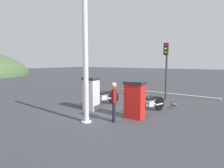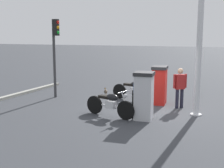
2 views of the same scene
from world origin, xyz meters
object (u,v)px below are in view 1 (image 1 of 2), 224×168
(motorcycle_near_pump, at_px, (150,103))
(fuel_pump_near, at_px, (135,99))
(attendant_person, at_px, (114,99))
(fuel_pump_far, at_px, (91,93))
(motorcycle_far_pump, at_px, (104,97))
(canopy_support_pole, at_px, (86,63))
(roadside_traffic_light, at_px, (166,61))
(wandering_duck, at_px, (174,105))

(motorcycle_near_pump, bearing_deg, fuel_pump_near, 170.71)
(motorcycle_near_pump, bearing_deg, attendant_person, 163.10)
(fuel_pump_far, distance_m, attendant_person, 2.20)
(fuel_pump_far, bearing_deg, motorcycle_near_pump, -66.12)
(motorcycle_far_pump, bearing_deg, attendant_person, -133.84)
(fuel_pump_near, xyz_separation_m, motorcycle_far_pump, (1.16, 2.58, -0.34))
(attendant_person, bearing_deg, fuel_pump_near, -25.91)
(attendant_person, height_order, canopy_support_pole, canopy_support_pole)
(roadside_traffic_light, relative_size, canopy_support_pole, 0.73)
(wandering_duck, xyz_separation_m, canopy_support_pole, (-4.33, 2.02, 2.12))
(fuel_pump_far, distance_m, canopy_support_pole, 2.50)
(attendant_person, xyz_separation_m, roadside_traffic_light, (5.55, -0.01, 1.52))
(wandering_duck, bearing_deg, canopy_support_pole, 155.01)
(fuel_pump_near, height_order, roadside_traffic_light, roadside_traffic_light)
(motorcycle_far_pump, distance_m, attendant_person, 3.00)
(motorcycle_far_pump, height_order, wandering_duck, motorcycle_far_pump)
(motorcycle_near_pump, distance_m, canopy_support_pole, 3.64)
(motorcycle_near_pump, bearing_deg, roadside_traffic_light, 9.97)
(fuel_pump_far, xyz_separation_m, wandering_duck, (2.71, -3.21, -0.63))
(fuel_pump_far, height_order, motorcycle_far_pump, fuel_pump_far)
(motorcycle_far_pump, distance_m, wandering_duck, 3.70)
(motorcycle_far_pump, distance_m, canopy_support_pole, 3.59)
(fuel_pump_near, relative_size, wandering_duck, 3.91)
(fuel_pump_near, xyz_separation_m, canopy_support_pole, (-1.62, 1.25, 1.51))
(attendant_person, distance_m, wandering_duck, 3.87)
(fuel_pump_far, bearing_deg, wandering_duck, -49.79)
(attendant_person, relative_size, wandering_duck, 3.90)
(fuel_pump_near, distance_m, wandering_duck, 2.88)
(fuel_pump_near, xyz_separation_m, roadside_traffic_light, (4.65, 0.42, 1.61))
(attendant_person, relative_size, canopy_support_pole, 0.33)
(fuel_pump_far, distance_m, motorcycle_far_pump, 1.22)
(fuel_pump_far, relative_size, wandering_duck, 4.04)
(fuel_pump_far, relative_size, motorcycle_far_pump, 0.83)
(motorcycle_far_pump, bearing_deg, fuel_pump_far, -173.22)
(fuel_pump_near, height_order, fuel_pump_far, fuel_pump_far)
(attendant_person, distance_m, canopy_support_pole, 1.79)
(fuel_pump_far, distance_m, roadside_traffic_light, 5.31)
(motorcycle_far_pump, xyz_separation_m, canopy_support_pole, (-2.78, -1.33, 1.85))
(roadside_traffic_light, bearing_deg, fuel_pump_far, 156.53)
(wandering_duck, distance_m, canopy_support_pole, 5.23)
(fuel_pump_far, bearing_deg, attendant_person, -114.11)
(motorcycle_far_pump, bearing_deg, roadside_traffic_light, -31.72)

